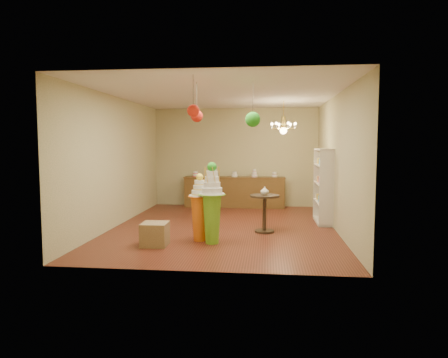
# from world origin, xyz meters

# --- Properties ---
(floor) EXTENTS (6.50, 6.50, 0.00)m
(floor) POSITION_xyz_m (0.00, 0.00, 0.00)
(floor) COLOR #562317
(floor) RESTS_ON ground
(ceiling) EXTENTS (6.50, 6.50, 0.00)m
(ceiling) POSITION_xyz_m (0.00, 0.00, 3.00)
(ceiling) COLOR silver
(ceiling) RESTS_ON ground
(wall_back) EXTENTS (5.00, 0.04, 3.00)m
(wall_back) POSITION_xyz_m (0.00, 3.25, 1.50)
(wall_back) COLOR tan
(wall_back) RESTS_ON ground
(wall_front) EXTENTS (5.00, 0.04, 3.00)m
(wall_front) POSITION_xyz_m (0.00, -3.25, 1.50)
(wall_front) COLOR tan
(wall_front) RESTS_ON ground
(wall_left) EXTENTS (0.04, 6.50, 3.00)m
(wall_left) POSITION_xyz_m (-2.50, 0.00, 1.50)
(wall_left) COLOR tan
(wall_left) RESTS_ON ground
(wall_right) EXTENTS (0.04, 6.50, 3.00)m
(wall_right) POSITION_xyz_m (2.50, 0.00, 1.50)
(wall_right) COLOR tan
(wall_right) RESTS_ON ground
(pedestal_green) EXTENTS (0.62, 0.62, 1.57)m
(pedestal_green) POSITION_xyz_m (-0.06, -1.53, 0.68)
(pedestal_green) COLOR #6AB327
(pedestal_green) RESTS_ON floor
(pedestal_orange) EXTENTS (0.50, 0.50, 1.34)m
(pedestal_orange) POSITION_xyz_m (-0.33, -1.34, 0.56)
(pedestal_orange) COLOR orange
(pedestal_orange) RESTS_ON floor
(burlap_riser) EXTENTS (0.49, 0.49, 0.44)m
(burlap_riser) POSITION_xyz_m (-1.11, -1.82, 0.22)
(burlap_riser) COLOR olive
(burlap_riser) RESTS_ON floor
(sideboard) EXTENTS (3.04, 0.54, 1.16)m
(sideboard) POSITION_xyz_m (0.00, 2.97, 0.48)
(sideboard) COLOR brown
(sideboard) RESTS_ON floor
(shelving_unit) EXTENTS (0.33, 1.20, 1.80)m
(shelving_unit) POSITION_xyz_m (2.34, 0.80, 0.90)
(shelving_unit) COLOR beige
(shelving_unit) RESTS_ON floor
(round_table) EXTENTS (0.66, 0.66, 0.82)m
(round_table) POSITION_xyz_m (0.93, -0.44, 0.53)
(round_table) COLOR black
(round_table) RESTS_ON floor
(vase) EXTENTS (0.22, 0.22, 0.19)m
(vase) POSITION_xyz_m (0.93, -0.44, 0.91)
(vase) COLOR beige
(vase) RESTS_ON round_table
(pom_red_left) EXTENTS (0.21, 0.21, 0.70)m
(pom_red_left) POSITION_xyz_m (-0.26, -2.00, 2.40)
(pom_red_left) COLOR #3A342A
(pom_red_left) RESTS_ON ceiling
(pom_green_mid) EXTENTS (0.26, 0.26, 0.79)m
(pom_green_mid) POSITION_xyz_m (0.72, -2.00, 2.34)
(pom_green_mid) COLOR #3A342A
(pom_green_mid) RESTS_ON ceiling
(pom_red_right) EXTENTS (0.20, 0.20, 0.66)m
(pom_red_right) POSITION_xyz_m (-0.19, -2.72, 2.44)
(pom_red_right) COLOR #3A342A
(pom_red_right) RESTS_ON ceiling
(chandelier) EXTENTS (0.76, 0.76, 0.85)m
(chandelier) POSITION_xyz_m (1.38, 1.23, 2.30)
(chandelier) COLOR gold
(chandelier) RESTS_ON ceiling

